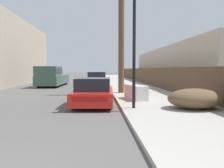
{
  "coord_description": "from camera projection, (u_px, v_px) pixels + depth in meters",
  "views": [
    {
      "loc": [
        2.3,
        -1.82,
        1.63
      ],
      "look_at": [
        3.1,
        10.9,
        0.76
      ],
      "focal_mm": 35.0,
      "sensor_mm": 36.0,
      "label": 1
    }
  ],
  "objects": [
    {
      "name": "sidewalk_curb",
      "position": [
        124.0,
        83.0,
        25.51
      ],
      "size": [
        4.2,
        63.0,
        0.12
      ],
      "primitive_type": "cube",
      "color": "#ADA89E",
      "rests_on": "ground"
    },
    {
      "name": "pickup_truck",
      "position": [
        52.0,
        77.0,
        20.46
      ],
      "size": [
        2.23,
        5.96,
        1.88
      ],
      "rotation": [
        0.0,
        0.0,
        3.1
      ],
      "color": "#385647",
      "rests_on": "ground"
    },
    {
      "name": "wooden_fence",
      "position": [
        146.0,
        76.0,
        22.74
      ],
      "size": [
        0.08,
        38.53,
        1.62
      ],
      "primitive_type": "cube",
      "color": "brown",
      "rests_on": "sidewalk_curb"
    },
    {
      "name": "discarded_fridge",
      "position": [
        136.0,
        92.0,
        10.95
      ],
      "size": [
        0.97,
        1.87,
        0.74
      ],
      "rotation": [
        0.0,
        0.0,
        0.2
      ],
      "color": "silver",
      "rests_on": "sidewalk_curb"
    },
    {
      "name": "parked_sports_car_red",
      "position": [
        94.0,
        92.0,
        10.04
      ],
      "size": [
        1.94,
        4.18,
        1.24
      ],
      "rotation": [
        0.0,
        0.0,
        -0.06
      ],
      "color": "red",
      "rests_on": "ground"
    },
    {
      "name": "brush_pile",
      "position": [
        195.0,
        99.0,
        8.34
      ],
      "size": [
        2.07,
        1.6,
        0.77
      ],
      "color": "brown",
      "rests_on": "sidewalk_curb"
    },
    {
      "name": "utility_pole",
      "position": [
        121.0,
        37.0,
        13.84
      ],
      "size": [
        1.8,
        0.37,
        7.0
      ],
      "color": "brown",
      "rests_on": "sidewalk_curb"
    },
    {
      "name": "car_parked_mid",
      "position": [
        97.0,
        80.0,
        20.25
      ],
      "size": [
        1.82,
        4.19,
        1.38
      ],
      "rotation": [
        0.0,
        0.0,
        -0.0
      ],
      "color": "gray",
      "rests_on": "ground"
    },
    {
      "name": "street_lamp",
      "position": [
        134.0,
        36.0,
        8.31
      ],
      "size": [
        0.26,
        0.26,
        4.82
      ],
      "color": "black",
      "rests_on": "sidewalk_curb"
    },
    {
      "name": "building_right_house",
      "position": [
        186.0,
        66.0,
        23.93
      ],
      "size": [
        6.0,
        23.64,
        3.89
      ],
      "primitive_type": "cube",
      "color": "beige",
      "rests_on": "ground"
    }
  ]
}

